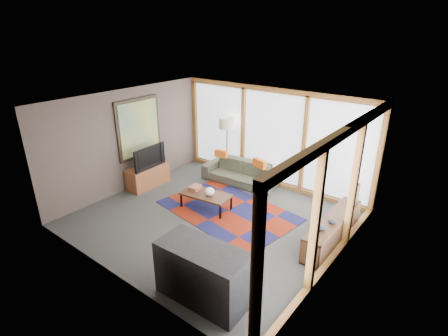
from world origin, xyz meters
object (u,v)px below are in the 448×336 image
Objects in this scene: sofa at (240,172)px; floor_lamp at (227,148)px; coffee_table at (206,201)px; bar_counter at (203,273)px; television at (147,157)px; bookshelf at (333,230)px; tv_console at (148,176)px.

sofa is 0.80m from floor_lamp.
floor_lamp is (-0.56, 0.14, 0.55)m from sofa.
coffee_table is (0.23, -1.69, -0.11)m from sofa.
sofa is 1.77× the size of coffee_table.
bar_counter is at bearing -50.08° from coffee_table.
television is at bearing 147.85° from bar_counter.
sofa reaches higher than bookshelf.
sofa is at bearing 115.70° from bar_counter.
tv_console is at bearing -173.66° from bookshelf.
floor_lamp is at bearing 55.87° from tv_console.
sofa is 1.39× the size of bar_counter.
tv_console is (-1.80, -1.70, -0.01)m from sofa.
sofa is 1.71m from coffee_table.
bookshelf is (3.64, -1.30, -0.59)m from floor_lamp.
sofa is at bearing -48.18° from television.
coffee_table is 1.13× the size of television.
floor_lamp is 1.49× the size of tv_console.
coffee_table is at bearing 127.49° from bar_counter.
sofa is 4.43m from bar_counter.
bar_counter reaches higher than coffee_table.
floor_lamp reaches higher than bar_counter.
television is (-4.81, -0.57, 0.60)m from bookshelf.
television is at bearing -139.47° from sofa.
coffee_table is at bearing 0.36° from tv_console.
sofa reaches higher than coffee_table.
television reaches higher than bookshelf.
floor_lamp is at bearing 120.74° from bar_counter.
television is at bearing -178.86° from coffee_table.
coffee_table is at bearing -92.07° from television.
bookshelf is 4.89m from television.
sofa is 2.00× the size of television.
bar_counter is (3.89, -2.20, 0.18)m from tv_console.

